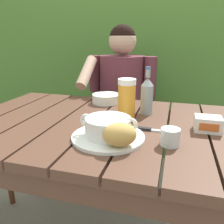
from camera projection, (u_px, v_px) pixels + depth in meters
The scene contains 13 objects.
dining_table at pixel (113, 143), 1.03m from camera, with size 1.39×0.82×0.77m.
hedge_backdrop at pixel (142, 60), 2.36m from camera, with size 3.90×0.84×2.04m.
chair_near_diner at pixel (126, 120), 1.90m from camera, with size 0.44×0.42×0.97m.
person_eating at pixel (120, 98), 1.65m from camera, with size 0.48×0.47×1.22m.
serving_plate at pixel (108, 137), 0.84m from camera, with size 0.27×0.27×0.01m.
soup_bowl at pixel (108, 126), 0.83m from camera, with size 0.22×0.17×0.08m.
bread_roll at pixel (120, 135), 0.75m from camera, with size 0.14×0.12×0.08m.
beer_glass at pixel (127, 98), 1.04m from camera, with size 0.08×0.08×0.18m.
beer_bottle at pixel (147, 95), 1.09m from camera, with size 0.06×0.06×0.23m.
water_glass_small at pixel (170, 137), 0.78m from camera, with size 0.07×0.07×0.06m.
butter_tub at pixel (208, 124), 0.90m from camera, with size 0.10×0.08×0.06m.
table_knife at pixel (151, 130), 0.91m from camera, with size 0.16×0.02×0.01m.
diner_bowl at pixel (106, 98), 1.30m from camera, with size 0.16×0.16×0.05m.
Camera 1 is at (0.25, -0.91, 1.12)m, focal length 36.55 mm.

